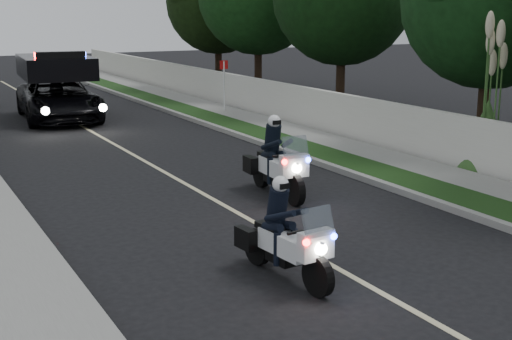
{
  "coord_description": "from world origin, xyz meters",
  "views": [
    {
      "loc": [
        -6.38,
        -9.6,
        4.22
      ],
      "look_at": [
        0.22,
        2.68,
        1.0
      ],
      "focal_mm": 48.76,
      "sensor_mm": 36.0,
      "label": 1
    }
  ],
  "objects": [
    {
      "name": "police_moto_right",
      "position": [
        1.45,
        3.93,
        0.0
      ],
      "size": [
        0.94,
        2.27,
        1.88
      ],
      "primitive_type": null,
      "rotation": [
        0.0,
        0.0,
        -0.08
      ],
      "color": "silver",
      "rests_on": "ground"
    },
    {
      "name": "tree_right_e",
      "position": [
        9.51,
        24.15,
        0.0
      ],
      "size": [
        6.47,
        6.47,
        8.99
      ],
      "primitive_type": null,
      "rotation": [
        0.0,
        0.0,
        -0.23
      ],
      "color": "black",
      "rests_on": "ground"
    },
    {
      "name": "police_suv",
      "position": [
        -0.36,
        17.88,
        0.0
      ],
      "size": [
        3.25,
        6.18,
        2.91
      ],
      "primitive_type": "imported",
      "rotation": [
        0.0,
        0.0,
        -0.08
      ],
      "color": "black",
      "rests_on": "ground"
    },
    {
      "name": "pampas_far",
      "position": [
        7.6,
        3.48,
        0.0
      ],
      "size": [
        1.78,
        1.78,
        4.33
      ],
      "primitive_type": null,
      "rotation": [
        0.0,
        0.0,
        -0.2
      ],
      "color": "#BEAB92",
      "rests_on": "ground"
    },
    {
      "name": "lane_marking",
      "position": [
        0.0,
        10.0,
        0.0
      ],
      "size": [
        0.12,
        50.0,
        0.01
      ],
      "primitive_type": "cube",
      "color": "#BFB78C",
      "rests_on": "ground"
    },
    {
      "name": "grass_verge",
      "position": [
        4.8,
        10.0,
        0.08
      ],
      "size": [
        1.2,
        60.0,
        0.16
      ],
      "primitive_type": "cube",
      "color": "#193814",
      "rests_on": "ground"
    },
    {
      "name": "sidewalk_right",
      "position": [
        6.1,
        10.0,
        0.08
      ],
      "size": [
        1.4,
        60.0,
        0.16
      ],
      "primitive_type": "cube",
      "color": "gray",
      "rests_on": "ground"
    },
    {
      "name": "sign_post",
      "position": [
        6.0,
        16.18,
        0.0
      ],
      "size": [
        0.39,
        0.39,
        2.28
      ],
      "primitive_type": null,
      "rotation": [
        0.0,
        0.0,
        -0.08
      ],
      "color": "#A0220B",
      "rests_on": "ground"
    },
    {
      "name": "property_wall",
      "position": [
        7.1,
        10.0,
        0.75
      ],
      "size": [
        0.22,
        60.0,
        1.5
      ],
      "primitive_type": "cube",
      "color": "beige",
      "rests_on": "ground"
    },
    {
      "name": "curb_right",
      "position": [
        4.1,
        10.0,
        0.07
      ],
      "size": [
        0.2,
        60.0,
        0.15
      ],
      "primitive_type": "cube",
      "color": "gray",
      "rests_on": "ground"
    },
    {
      "name": "tree_right_c",
      "position": [
        10.04,
        13.68,
        0.0
      ],
      "size": [
        6.76,
        6.76,
        9.37
      ],
      "primitive_type": null,
      "rotation": [
        0.0,
        0.0,
        -0.23
      ],
      "color": "black",
      "rests_on": "ground"
    },
    {
      "name": "police_moto_left",
      "position": [
        -1.0,
        -0.58,
        0.0
      ],
      "size": [
        0.88,
        2.04,
        1.68
      ],
      "primitive_type": null,
      "rotation": [
        0.0,
        0.0,
        0.1
      ],
      "color": "silver",
      "rests_on": "ground"
    },
    {
      "name": "ground",
      "position": [
        0.0,
        0.0,
        0.0
      ],
      "size": [
        120.0,
        120.0,
        0.0
      ],
      "primitive_type": "plane",
      "color": "black",
      "rests_on": "ground"
    },
    {
      "name": "tree_right_b",
      "position": [
        9.61,
        5.56,
        0.0
      ],
      "size": [
        5.54,
        5.54,
        8.79
      ],
      "primitive_type": null,
      "rotation": [
        0.0,
        0.0,
        -0.05
      ],
      "color": "#133914",
      "rests_on": "ground"
    },
    {
      "name": "tree_right_d",
      "position": [
        9.82,
        20.29,
        0.0
      ],
      "size": [
        6.62,
        6.62,
        9.67
      ],
      "primitive_type": null,
      "rotation": [
        0.0,
        0.0,
        -0.15
      ],
      "color": "#164115",
      "rests_on": "ground"
    }
  ]
}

